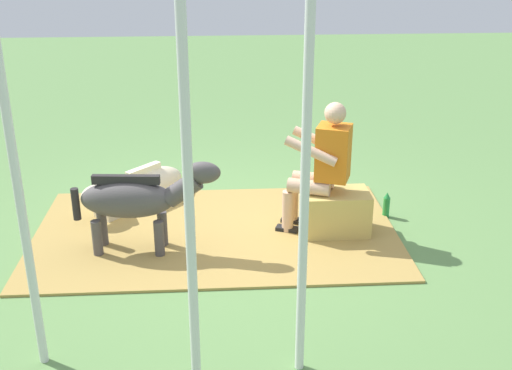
{
  "coord_description": "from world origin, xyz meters",
  "views": [
    {
      "loc": [
        0.08,
        5.68,
        2.78
      ],
      "look_at": [
        -0.27,
        0.24,
        0.55
      ],
      "focal_mm": 44.38,
      "sensor_mm": 36.0,
      "label": 1
    }
  ],
  "objects": [
    {
      "name": "person_seated",
      "position": [
        -0.89,
        0.15,
        0.72
      ],
      "size": [
        0.72,
        0.56,
        1.32
      ],
      "color": "#D8AD8C",
      "rests_on": "ground"
    },
    {
      "name": "pony_standing",
      "position": [
        0.81,
        0.45,
        0.53
      ],
      "size": [
        1.35,
        0.39,
        0.89
      ],
      "color": "#4C4747",
      "rests_on": "ground"
    },
    {
      "name": "hay_patch",
      "position": [
        0.12,
        0.12,
        0.01
      ],
      "size": [
        3.51,
        2.1,
        0.02
      ],
      "primitive_type": "cube",
      "color": "#AD8C47",
      "rests_on": "ground"
    },
    {
      "name": "pony_lying",
      "position": [
        0.89,
        -0.65,
        0.19
      ],
      "size": [
        1.1,
        1.18,
        0.42
      ],
      "color": "beige",
      "rests_on": "ground"
    },
    {
      "name": "tent_pole_mid",
      "position": [
        0.25,
        2.41,
        1.3
      ],
      "size": [
        0.06,
        0.06,
        2.6
      ],
      "primitive_type": "cylinder",
      "color": "silver",
      "rests_on": "ground"
    },
    {
      "name": "ground_plane",
      "position": [
        0.0,
        0.0,
        0.0
      ],
      "size": [
        24.0,
        24.0,
        0.0
      ],
      "primitive_type": "plane",
      "color": "#608C4C"
    },
    {
      "name": "soda_bottle",
      "position": [
        -1.64,
        -0.15,
        0.13
      ],
      "size": [
        0.07,
        0.07,
        0.27
      ],
      "color": "#268C3F",
      "rests_on": "ground"
    },
    {
      "name": "tent_pole_left",
      "position": [
        -0.44,
        2.19,
        1.3
      ],
      "size": [
        0.06,
        0.06,
        2.6
      ],
      "primitive_type": "cylinder",
      "color": "silver",
      "rests_on": "ground"
    },
    {
      "name": "tent_pole_right",
      "position": [
        1.31,
        2.01,
        1.3
      ],
      "size": [
        0.06,
        0.06,
        2.6
      ],
      "primitive_type": "cylinder",
      "color": "silver",
      "rests_on": "ground"
    },
    {
      "name": "hay_bale",
      "position": [
        -1.04,
        0.19,
        0.22
      ],
      "size": [
        0.63,
        0.4,
        0.44
      ],
      "primitive_type": "cube",
      "color": "tan",
      "rests_on": "ground"
    }
  ]
}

